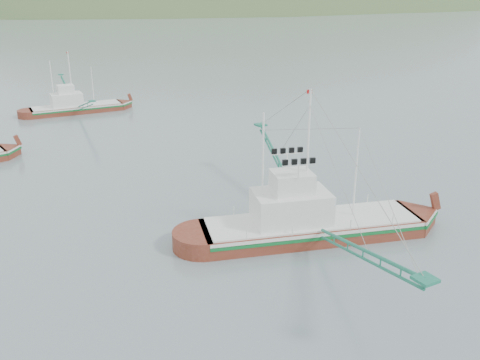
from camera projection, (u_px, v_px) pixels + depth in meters
ground at (278, 243)px, 40.95m from camera, size 1200.00×1200.00×0.00m
main_boat at (310, 208)px, 41.14m from camera, size 17.75×30.40×12.58m
bg_boat_far at (75, 104)px, 81.76m from camera, size 13.70×24.63×9.96m
headland_right at (247, 5)px, 502.98m from camera, size 684.00×432.00×306.00m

